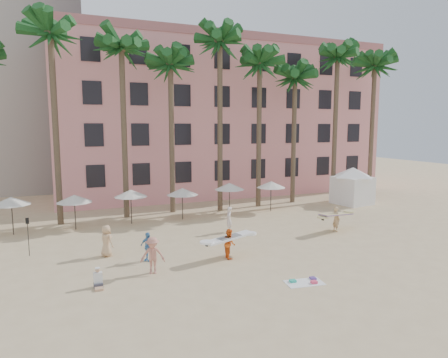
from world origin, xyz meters
TOP-DOWN VIEW (x-y plane):
  - ground at (0.00, 0.00)m, footprint 120.00×120.00m
  - pink_hotel at (7.00, 26.00)m, footprint 35.00×14.00m
  - palm_row at (0.51, 15.00)m, footprint 44.40×5.40m
  - umbrella_row at (-3.00, 12.50)m, footprint 22.50×2.70m
  - cabana at (15.76, 12.56)m, footprint 5.18×5.18m
  - beach_towel at (0.74, -2.17)m, footprint 1.92×1.24m
  - carrier_yellow at (7.98, 4.90)m, footprint 3.10×1.55m
  - carrier_white at (-1.21, 2.48)m, footprint 3.12×1.43m
  - beachgoers at (-5.20, 3.81)m, footprint 9.24×6.70m
  - paddle at (-11.67, 7.11)m, footprint 0.18×0.04m
  - seated_man at (-8.41, 0.93)m, footprint 0.41×0.71m

SIDE VIEW (x-z plane):
  - ground at x=0.00m, z-range 0.00..0.00m
  - beach_towel at x=0.74m, z-range -0.04..0.10m
  - seated_man at x=-8.41m, z-range -0.14..0.78m
  - beachgoers at x=-5.20m, z-range -0.04..1.84m
  - carrier_white at x=-1.21m, z-range 0.07..1.74m
  - carrier_yellow at x=7.98m, z-range 0.11..1.89m
  - paddle at x=-11.67m, z-range 0.30..2.52m
  - cabana at x=15.76m, z-range 0.32..3.82m
  - umbrella_row at x=-3.00m, z-range 0.97..3.69m
  - pink_hotel at x=7.00m, z-range 0.00..16.00m
  - palm_row at x=0.51m, z-range 4.82..21.12m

